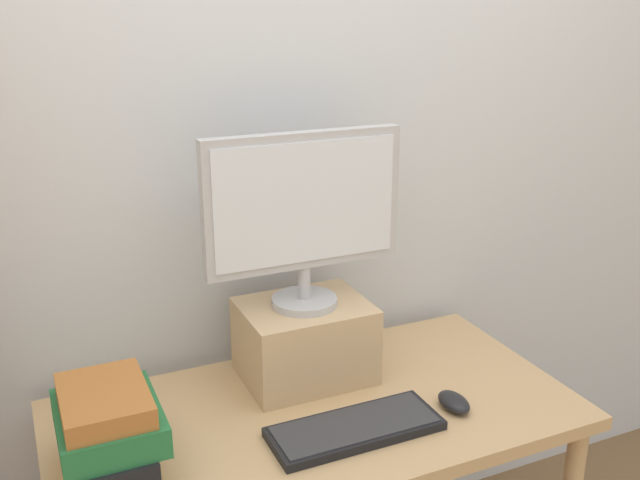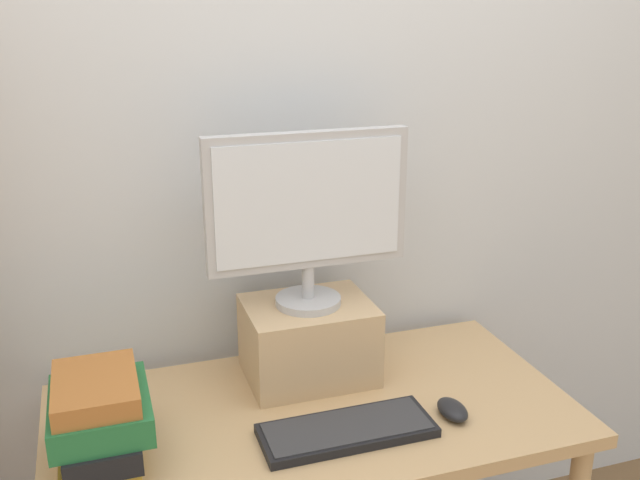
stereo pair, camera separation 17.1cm
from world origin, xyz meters
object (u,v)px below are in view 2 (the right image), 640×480
at_px(computer_monitor, 308,210).
at_px(keyboard, 347,430).
at_px(desk, 313,438).
at_px(book_stack, 99,419).
at_px(riser_box, 308,340).
at_px(computer_mouse, 452,410).

height_order(computer_monitor, keyboard, computer_monitor).
height_order(desk, computer_monitor, computer_monitor).
height_order(desk, book_stack, book_stack).
distance_m(riser_box, book_stack, 0.59).
height_order(keyboard, book_stack, book_stack).
bearing_deg(book_stack, desk, 6.35).
xyz_separation_m(keyboard, book_stack, (-0.54, 0.07, 0.09)).
relative_size(riser_box, book_stack, 1.21).
relative_size(desk, riser_box, 3.91).
bearing_deg(book_stack, computer_monitor, 21.99).
relative_size(keyboard, book_stack, 1.50).
bearing_deg(desk, book_stack, -173.65).
xyz_separation_m(riser_box, book_stack, (-0.54, -0.22, 0.00)).
height_order(riser_box, computer_mouse, riser_box).
distance_m(riser_box, keyboard, 0.31).
relative_size(computer_mouse, book_stack, 0.38).
height_order(computer_monitor, book_stack, computer_monitor).
xyz_separation_m(desk, book_stack, (-0.50, -0.06, 0.19)).
bearing_deg(desk, riser_box, 76.49).
xyz_separation_m(riser_box, keyboard, (0.00, -0.30, -0.09)).
distance_m(desk, computer_mouse, 0.36).
distance_m(computer_monitor, book_stack, 0.69).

